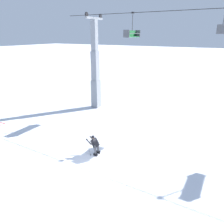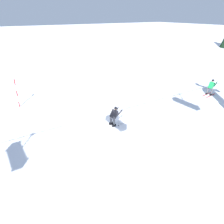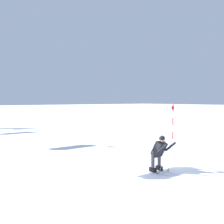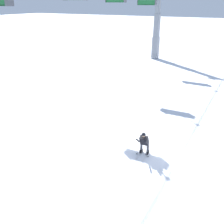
{
  "view_description": "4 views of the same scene",
  "coord_description": "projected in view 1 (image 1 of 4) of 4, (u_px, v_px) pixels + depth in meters",
  "views": [
    {
      "loc": [
        6.66,
        -10.1,
        7.75
      ],
      "look_at": [
        -0.6,
        2.46,
        2.4
      ],
      "focal_mm": 34.06,
      "sensor_mm": 36.0,
      "label": 1
    },
    {
      "loc": [
        6.43,
        11.22,
        7.19
      ],
      "look_at": [
        0.23,
        1.47,
        1.72
      ],
      "focal_mm": 33.78,
      "sensor_mm": 36.0,
      "label": 2
    },
    {
      "loc": [
        -7.2,
        7.62,
        2.68
      ],
      "look_at": [
        -0.43,
        2.32,
        2.29
      ],
      "focal_mm": 42.14,
      "sensor_mm": 36.0,
      "label": 3
    },
    {
      "loc": [
        -12.34,
        -4.07,
        7.71
      ],
      "look_at": [
        -0.84,
        2.15,
        2.19
      ],
      "focal_mm": 42.37,
      "sensor_mm": 36.0,
      "label": 4
    }
  ],
  "objects": [
    {
      "name": "ground_plane",
      "position": [
        101.0,
        159.0,
        14.01
      ],
      "size": [
        260.0,
        260.0,
        0.0
      ],
      "primitive_type": "plane",
      "color": "white"
    },
    {
      "name": "skier_carving_main",
      "position": [
        95.0,
        144.0,
        14.31
      ],
      "size": [
        1.79,
        0.72,
        1.49
      ],
      "color": "white",
      "rests_on": "ground_plane"
    },
    {
      "name": "lift_tower_near",
      "position": [
        95.0,
        71.0,
        22.56
      ],
      "size": [
        0.8,
        2.81,
        9.66
      ],
      "color": "gray",
      "rests_on": "ground_plane"
    },
    {
      "name": "chairlift_seat_nearest",
      "position": [
        131.0,
        34.0,
        19.34
      ],
      "size": [
        0.61,
        2.44,
        2.12
      ],
      "color": "black"
    },
    {
      "name": "chairlift_seat_second",
      "position": [
        221.0,
        30.0,
        15.8
      ],
      "size": [
        0.61,
        1.98,
        1.82
      ],
      "color": "black"
    }
  ]
}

